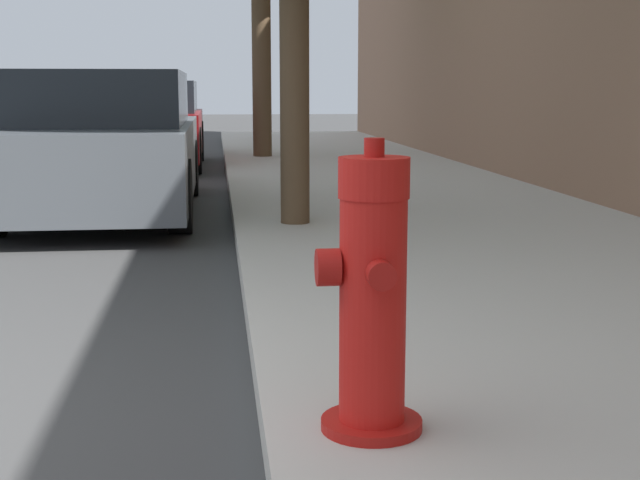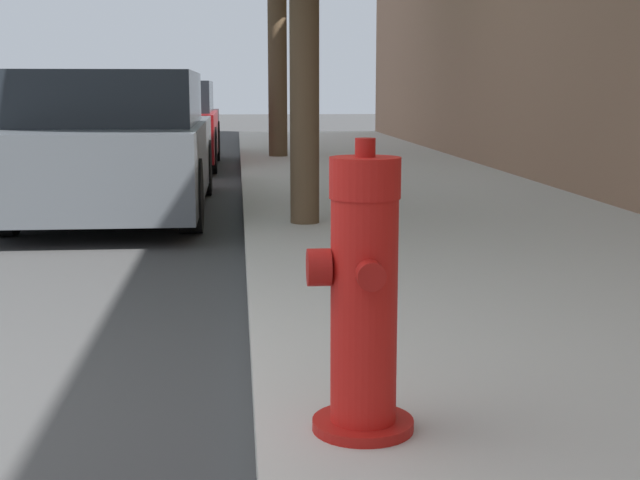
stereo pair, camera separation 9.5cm
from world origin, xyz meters
name	(u,v)px [view 1 (the left image)]	position (x,y,z in m)	size (l,w,h in m)	color
fire_hydrant	(372,299)	(2.10, -0.18, 0.58)	(0.35, 0.34, 0.96)	#A91511
parked_car_near	(104,145)	(0.51, 6.16, 0.69)	(1.78, 4.49, 1.41)	#4C5156
parked_car_mid	(144,126)	(0.49, 11.41, 0.67)	(1.82, 3.82, 1.35)	maroon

